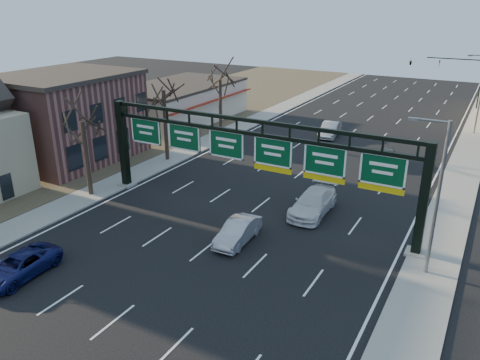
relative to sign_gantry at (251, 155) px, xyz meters
The scene contains 19 objects.
ground 9.24m from the sign_gantry, 91.15° to the right, with size 160.00×160.00×0.00m, color black.
sidewalk_left 18.24m from the sign_gantry, 137.20° to the left, with size 3.00×120.00×0.12m, color gray.
sidewalk_right 18.02m from the sign_gantry, 43.51° to the left, with size 3.00×120.00×0.12m, color gray.
dirt_strip_left 28.25m from the sign_gantry, 154.50° to the left, with size 21.00×120.00×0.06m, color #473D2B.
lane_markings 12.86m from the sign_gantry, 90.76° to the left, with size 21.60×120.00×0.01m, color white.
sign_gantry is the anchor object (origin of this frame).
brick_block 21.87m from the sign_gantry, behind, with size 10.40×12.40×8.30m.
cream_strip 30.24m from the sign_gantry, 135.86° to the left, with size 10.90×18.40×4.70m.
tree_gantry 13.53m from the sign_gantry, 166.97° to the right, with size 3.60×3.60×8.48m.
tree_mid 15.08m from the sign_gantry, 151.63° to the left, with size 3.60×3.60×9.24m.
tree_far 21.57m from the sign_gantry, 127.32° to the left, with size 3.60×3.60×8.86m.
streetlight_near 12.48m from the sign_gantry, ahead, with size 2.15×0.22×9.00m.
streetlight_far 34.29m from the sign_gantry, 68.96° to the left, with size 2.15×0.22×9.00m.
traffic_signal_mast 47.33m from the sign_gantry, 83.29° to the left, with size 10.16×0.54×7.00m.
car_blue_suv 16.04m from the sign_gantry, 119.29° to the right, with size 2.25×4.88×1.36m, color #121851.
car_silver_sedan 5.68m from the sign_gantry, 73.70° to the right, with size 1.54×4.40×1.45m, color #A2A2A7.
car_white_wagon 5.95m from the sign_gantry, 33.43° to the left, with size 2.33×5.73×1.66m, color silver.
car_grey_far 17.84m from the sign_gantry, 69.82° to the left, with size 1.68×4.18×1.43m, color #3B3E40.
car_silver_distant 23.25m from the sign_gantry, 94.82° to the left, with size 1.73×4.96×1.63m, color #A2A2A6.
Camera 1 is at (14.60, -19.36, 14.72)m, focal length 35.00 mm.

